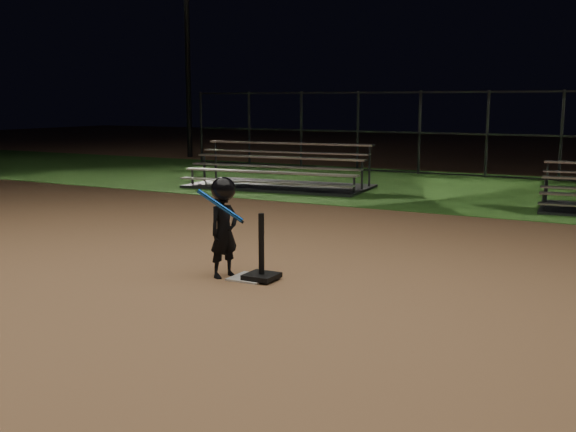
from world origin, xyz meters
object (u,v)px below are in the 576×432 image
Objects in this scene: home_plate at (250,278)px; light_pole_left at (186,28)px; bleacher_left at (279,179)px; child_batter at (224,224)px; batting_tee at (262,267)px.

home_plate is 0.05× the size of light_pole_left.
light_pole_left is (-7.88, 6.83, 4.71)m from bleacher_left.
child_batter is at bearing -52.15° from light_pole_left.
batting_tee is 0.10× the size of light_pole_left.
child_batter is at bearing -169.16° from home_plate.
home_plate is at bearing -178.95° from batting_tee.
bleacher_left is at bearing 43.30° from child_batter.
home_plate is 0.09× the size of bleacher_left.
batting_tee is at bearing -67.58° from bleacher_left.
bleacher_left reaches higher than batting_tee.
batting_tee is 9.17m from bleacher_left.
home_plate is 0.35× the size of child_batter.
child_batter is 0.27× the size of bleacher_left.
batting_tee is 0.71m from child_batter.
light_pole_left reaches higher than bleacher_left.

